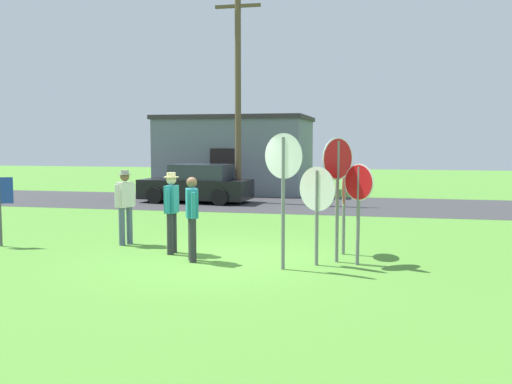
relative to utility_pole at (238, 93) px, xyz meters
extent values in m
plane|color=#518E33|center=(2.32, -11.04, -4.29)|extent=(80.00, 80.00, 0.00)
cube|color=#38383A|center=(2.32, -0.26, -4.29)|extent=(60.00, 6.40, 0.01)
cube|color=slate|center=(-1.30, 4.76, -2.60)|extent=(6.72, 5.00, 3.39)
cube|color=#383333|center=(-1.30, 4.76, -0.80)|extent=(6.92, 5.20, 0.20)
cube|color=black|center=(-1.30, 2.24, -3.24)|extent=(1.10, 0.08, 2.10)
cylinder|color=brown|center=(0.00, 0.00, -0.18)|extent=(0.24, 0.24, 8.22)
cube|color=brown|center=(0.00, 0.00, 3.33)|extent=(1.80, 0.12, 0.12)
cube|color=black|center=(-1.60, -0.51, -3.76)|extent=(4.40, 2.05, 0.76)
cube|color=#2D333D|center=(-1.35, -0.52, -3.08)|extent=(2.32, 1.66, 0.60)
cylinder|color=black|center=(-2.98, -1.33, -3.97)|extent=(0.65, 0.26, 0.64)
cylinder|color=black|center=(-2.88, 0.47, -3.97)|extent=(0.65, 0.26, 0.64)
cylinder|color=black|center=(-0.32, -1.48, -3.97)|extent=(0.65, 0.26, 0.64)
cylinder|color=black|center=(-0.22, 0.31, -3.97)|extent=(0.65, 0.26, 0.64)
cylinder|color=slate|center=(3.85, -11.61, -3.06)|extent=(0.09, 0.09, 2.47)
cylinder|color=white|center=(3.85, -11.61, -2.17)|extent=(0.76, 0.38, 0.84)
cylinder|color=red|center=(3.85, -11.60, -2.17)|extent=(0.71, 0.35, 0.78)
cylinder|color=slate|center=(4.85, -9.89, -3.37)|extent=(0.07, 0.07, 1.84)
cylinder|color=white|center=(4.85, -9.89, -2.82)|extent=(0.03, 0.89, 0.89)
cylinder|color=red|center=(4.86, -9.90, -2.82)|extent=(0.03, 0.82, 0.82)
cylinder|color=slate|center=(5.20, -10.90, -3.34)|extent=(0.11, 0.12, 1.91)
cylinder|color=white|center=(5.20, -10.90, -2.68)|extent=(0.58, 0.46, 0.72)
cylinder|color=red|center=(5.19, -10.91, -2.68)|extent=(0.54, 0.43, 0.66)
cylinder|color=slate|center=(4.78, -10.73, -3.09)|extent=(0.10, 0.10, 2.41)
cylinder|color=white|center=(4.78, -10.73, -2.24)|extent=(0.53, 0.67, 0.84)
cylinder|color=red|center=(4.78, -10.74, -2.24)|extent=(0.50, 0.62, 0.78)
cylinder|color=slate|center=(4.42, -11.12, -3.37)|extent=(0.10, 0.10, 1.84)
cylinder|color=white|center=(4.42, -11.12, -2.81)|extent=(0.74, 0.46, 0.86)
cylinder|color=red|center=(4.42, -11.11, -2.81)|extent=(0.68, 0.43, 0.79)
cylinder|color=#2D2D33|center=(1.26, -10.51, -3.85)|extent=(0.14, 0.14, 0.88)
cylinder|color=#2D2D33|center=(1.27, -10.73, -3.85)|extent=(0.14, 0.14, 0.88)
cube|color=teal|center=(1.27, -10.62, -3.12)|extent=(0.23, 0.37, 0.58)
cylinder|color=teal|center=(1.26, -10.38, -3.14)|extent=(0.09, 0.09, 0.52)
cylinder|color=teal|center=(1.27, -10.86, -3.14)|extent=(0.09, 0.09, 0.52)
sphere|color=beige|center=(1.27, -10.62, -2.71)|extent=(0.21, 0.21, 0.21)
cylinder|color=beige|center=(1.27, -10.62, -2.65)|extent=(0.31, 0.32, 0.02)
cylinder|color=beige|center=(1.27, -10.62, -2.60)|extent=(0.19, 0.19, 0.09)
cylinder|color=#2D2D33|center=(1.90, -11.19, -3.85)|extent=(0.14, 0.14, 0.88)
cylinder|color=#2D2D33|center=(2.00, -11.39, -3.85)|extent=(0.14, 0.14, 0.88)
cube|color=teal|center=(1.95, -11.29, -3.12)|extent=(0.35, 0.42, 0.58)
cylinder|color=teal|center=(1.85, -11.07, -3.14)|extent=(0.09, 0.09, 0.52)
cylinder|color=teal|center=(2.05, -11.50, -3.14)|extent=(0.09, 0.09, 0.52)
sphere|color=brown|center=(1.95, -11.29, -2.71)|extent=(0.21, 0.21, 0.21)
cylinder|color=#4C5670|center=(-0.12, -9.75, -3.85)|extent=(0.14, 0.14, 0.88)
cylinder|color=#4C5670|center=(-0.22, -9.94, -3.85)|extent=(0.14, 0.14, 0.88)
cube|color=beige|center=(-0.17, -9.84, -3.12)|extent=(0.36, 0.42, 0.58)
cylinder|color=beige|center=(-0.06, -9.63, -3.14)|extent=(0.09, 0.09, 0.52)
cylinder|color=beige|center=(-0.27, -10.06, -3.14)|extent=(0.09, 0.09, 0.52)
sphere|color=brown|center=(-0.17, -9.84, -2.71)|extent=(0.21, 0.21, 0.21)
cylinder|color=gray|center=(-0.17, -9.84, -2.65)|extent=(0.32, 0.31, 0.02)
cylinder|color=gray|center=(-0.17, -9.84, -2.60)|extent=(0.19, 0.19, 0.09)
cylinder|color=#4C4C51|center=(-2.87, -10.66, -3.50)|extent=(0.06, 0.06, 1.58)
camera|label=1|loc=(5.69, -22.12, -1.91)|focal=40.49mm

